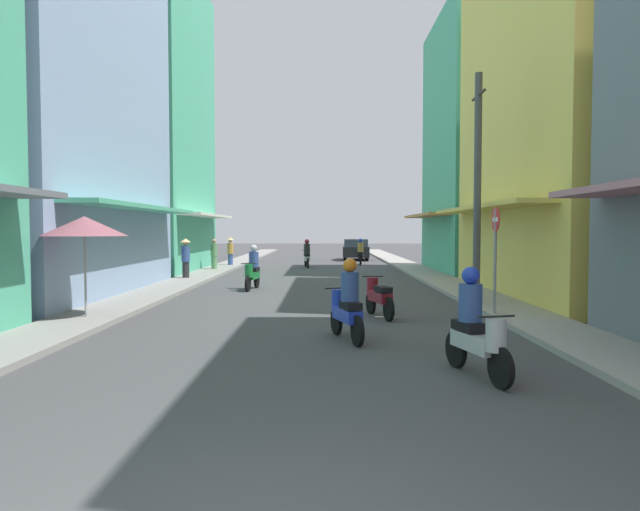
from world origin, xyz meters
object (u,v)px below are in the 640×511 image
at_px(motorbike_maroon, 379,296).
at_px(vendor_umbrella, 84,226).
at_px(pedestrian_far, 214,255).
at_px(street_sign_no_entry, 495,246).
at_px(motorbike_white, 307,255).
at_px(motorbike_black, 361,253).
at_px(parked_car, 356,249).
at_px(motorbike_blue, 347,304).
at_px(pedestrian_foreground, 186,257).
at_px(motorbike_silver, 476,328).
at_px(utility_pole, 477,188).
at_px(pedestrian_crossing, 230,250).
at_px(motorbike_green, 253,270).

bearing_deg(motorbike_maroon, vendor_umbrella, -173.47).
bearing_deg(pedestrian_far, street_sign_no_entry, -58.24).
xyz_separation_m(motorbike_white, pedestrian_far, (-4.61, -2.85, 0.12)).
distance_m(motorbike_black, pedestrian_far, 9.42).
bearing_deg(pedestrian_far, parked_car, 54.22).
xyz_separation_m(motorbike_black, motorbike_blue, (-1.76, -23.75, 0.00)).
bearing_deg(pedestrian_foreground, motorbike_silver, -63.35).
bearing_deg(pedestrian_far, pedestrian_foreground, -91.68).
bearing_deg(utility_pole, motorbike_maroon, -146.02).
xyz_separation_m(pedestrian_crossing, pedestrian_far, (-0.29, -3.36, -0.12)).
height_order(motorbike_green, motorbike_blue, same).
distance_m(motorbike_white, pedestrian_foreground, 9.53).
distance_m(pedestrian_foreground, utility_pole, 13.01).
bearing_deg(pedestrian_foreground, pedestrian_crossing, 87.09).
bearing_deg(vendor_umbrella, motorbike_white, 76.75).
xyz_separation_m(motorbike_white, pedestrian_foreground, (-4.77, -8.24, 0.28)).
bearing_deg(vendor_umbrella, pedestrian_crossing, 89.50).
height_order(motorbike_maroon, pedestrian_far, pedestrian_far).
height_order(parked_car, pedestrian_far, pedestrian_far).
height_order(parked_car, pedestrian_crossing, pedestrian_crossing).
relative_size(motorbike_maroon, pedestrian_far, 1.08).
bearing_deg(motorbike_silver, pedestrian_crossing, 106.93).
distance_m(vendor_umbrella, utility_pole, 10.06).
bearing_deg(motorbike_green, motorbike_maroon, -59.07).
bearing_deg(motorbike_white, parked_car, 68.22).
bearing_deg(parked_car, motorbike_blue, -93.48).
bearing_deg(pedestrian_crossing, pedestrian_foreground, -92.91).
distance_m(motorbike_silver, pedestrian_foreground, 17.63).
xyz_separation_m(utility_pole, street_sign_no_entry, (-0.10, -2.06, -1.53)).
distance_m(motorbike_white, motorbike_maroon, 18.44).
distance_m(motorbike_maroon, pedestrian_foreground, 12.29).
relative_size(parked_car, vendor_umbrella, 1.73).
bearing_deg(motorbike_maroon, parked_car, 88.05).
bearing_deg(utility_pole, motorbike_silver, -104.66).
bearing_deg(motorbike_maroon, pedestrian_far, 114.04).
height_order(motorbike_maroon, motorbike_silver, motorbike_silver).
relative_size(motorbike_green, pedestrian_far, 1.10).
bearing_deg(street_sign_no_entry, pedestrian_crossing, 116.29).
bearing_deg(pedestrian_foreground, street_sign_no_entry, -46.10).
bearing_deg(utility_pole, pedestrian_foreground, 140.62).
relative_size(motorbike_green, street_sign_no_entry, 0.68).
xyz_separation_m(motorbike_green, pedestrian_foreground, (-3.22, 3.67, 0.28)).
height_order(motorbike_black, vendor_umbrella, vendor_umbrella).
height_order(pedestrian_crossing, street_sign_no_entry, street_sign_no_entry).
distance_m(motorbike_black, utility_pole, 19.13).
relative_size(motorbike_black, utility_pole, 0.29).
bearing_deg(pedestrian_crossing, pedestrian_far, -94.88).
bearing_deg(motorbike_white, street_sign_no_entry, -74.71).
distance_m(motorbike_blue, vendor_umbrella, 6.46).
height_order(vendor_umbrella, utility_pole, utility_pole).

